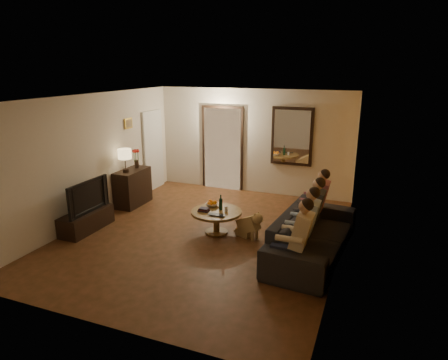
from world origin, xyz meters
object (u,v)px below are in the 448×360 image
at_px(wine_bottle, 221,202).
at_px(person_d, 316,205).
at_px(laptop, 216,216).
at_px(person_b, 304,228).
at_px(tv, 84,196).
at_px(table_lamp, 125,161).
at_px(coffee_table, 216,222).
at_px(person_a, 297,242).
at_px(tv_stand, 87,221).
at_px(dresser, 133,187).
at_px(sofa, 313,234).
at_px(person_c, 311,215).
at_px(bowl, 212,205).
at_px(dog, 248,223).

bearing_deg(wine_bottle, person_d, 17.27).
bearing_deg(wine_bottle, laptop, -82.50).
bearing_deg(person_b, tv, -176.56).
height_order(table_lamp, coffee_table, table_lamp).
relative_size(person_a, person_d, 1.00).
bearing_deg(tv_stand, person_b, 3.44).
bearing_deg(tv, dresser, 0.00).
distance_m(sofa, wine_bottle, 1.88).
distance_m(tv_stand, person_c, 4.33).
bearing_deg(bowl, person_a, -35.09).
relative_size(dresser, laptop, 2.85).
bearing_deg(laptop, person_b, -10.12).
xyz_separation_m(table_lamp, laptop, (2.54, -0.86, -0.64)).
bearing_deg(person_c, tv_stand, -168.57).
relative_size(table_lamp, sofa, 0.21).
bearing_deg(person_b, wine_bottle, 159.15).
xyz_separation_m(sofa, person_a, (-0.10, -0.90, 0.22)).
relative_size(person_d, dog, 2.14).
xyz_separation_m(dresser, bowl, (2.26, -0.58, 0.06)).
bearing_deg(person_b, dog, 153.26).
distance_m(dog, laptop, 0.64).
relative_size(person_a, wine_bottle, 3.87).
distance_m(tv_stand, coffee_table, 2.57).
xyz_separation_m(sofa, bowl, (-2.07, 0.48, 0.11)).
xyz_separation_m(tv_stand, sofa, (4.32, 0.55, 0.18)).
xyz_separation_m(sofa, person_d, (-0.10, 0.90, 0.22)).
bearing_deg(bowl, person_d, 12.04).
distance_m(table_lamp, dog, 3.24).
distance_m(dresser, tv, 1.64).
distance_m(sofa, person_c, 0.39).
xyz_separation_m(person_a, person_b, (0.00, 0.60, 0.00)).
distance_m(person_b, person_c, 0.60).
distance_m(table_lamp, laptop, 2.75).
distance_m(person_c, wine_bottle, 1.74).
xyz_separation_m(wine_bottle, laptop, (0.05, -0.38, -0.14)).
xyz_separation_m(sofa, person_c, (-0.10, 0.30, 0.22)).
distance_m(table_lamp, bowl, 2.37).
xyz_separation_m(person_d, bowl, (-1.97, -0.42, -0.12)).
distance_m(person_b, person_d, 1.20).
xyz_separation_m(tv_stand, bowl, (2.26, 1.03, 0.29)).
xyz_separation_m(tv, laptop, (2.54, 0.53, -0.24)).
height_order(tv, wine_bottle, tv).
xyz_separation_m(dog, coffee_table, (-0.64, -0.02, -0.06)).
distance_m(tv_stand, bowl, 2.50).
height_order(table_lamp, tv, table_lamp).
height_order(tv_stand, person_c, person_c).
relative_size(tv, sofa, 0.43).
relative_size(person_a, dog, 2.14).
bearing_deg(coffee_table, dog, 1.38).
bearing_deg(tv_stand, sofa, 7.30).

